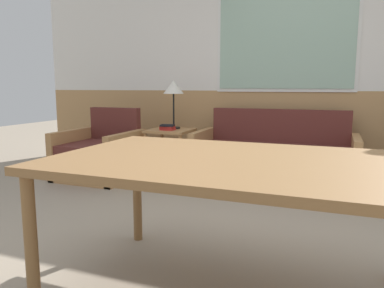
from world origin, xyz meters
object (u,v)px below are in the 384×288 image
object	(u,v)px
side_table	(170,138)
armchair	(100,156)
table_lamp	(174,89)
dining_table	(230,171)
couch	(274,161)

from	to	relation	value
side_table	armchair	bearing A→B (deg)	-149.47
table_lamp	dining_table	size ratio (longest dim) A/B	0.34
table_lamp	armchair	bearing A→B (deg)	-144.76
side_table	dining_table	world-z (taller)	dining_table
couch	side_table	size ratio (longest dim) A/B	3.12
dining_table	side_table	bearing A→B (deg)	120.62
couch	table_lamp	size ratio (longest dim) A/B	2.98
armchair	dining_table	bearing A→B (deg)	-56.44
couch	armchair	world-z (taller)	same
couch	armchair	xyz separation A→B (m)	(-1.97, -0.48, -0.00)
armchair	dining_table	world-z (taller)	armchair
couch	dining_table	size ratio (longest dim) A/B	1.02
side_table	dining_table	size ratio (longest dim) A/B	0.33
couch	armchair	bearing A→B (deg)	-166.42
side_table	table_lamp	size ratio (longest dim) A/B	0.96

